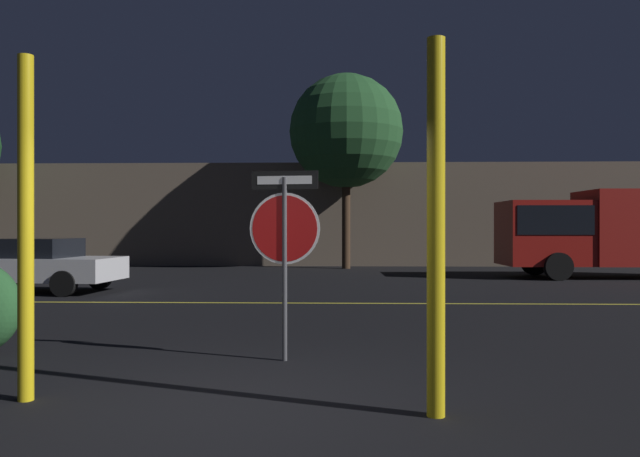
% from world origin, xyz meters
% --- Properties ---
extents(ground_plane, '(260.00, 260.00, 0.00)m').
position_xyz_m(ground_plane, '(0.00, 0.00, 0.00)').
color(ground_plane, black).
extents(road_center_stripe, '(43.37, 0.12, 0.01)m').
position_xyz_m(road_center_stripe, '(0.00, 7.65, 0.00)').
color(road_center_stripe, gold).
rests_on(road_center_stripe, ground_plane).
extents(stop_sign, '(0.85, 0.13, 2.26)m').
position_xyz_m(stop_sign, '(0.35, 2.03, 1.57)').
color(stop_sign, '#4C4C51').
rests_on(stop_sign, ground_plane).
extents(yellow_pole_left, '(0.14, 0.14, 3.17)m').
position_xyz_m(yellow_pole_left, '(-1.87, 0.24, 1.59)').
color(yellow_pole_left, yellow).
rests_on(yellow_pole_left, ground_plane).
extents(yellow_pole_right, '(0.15, 0.15, 3.19)m').
position_xyz_m(yellow_pole_right, '(1.82, -0.12, 1.59)').
color(yellow_pole_right, yellow).
rests_on(yellow_pole_right, ground_plane).
extents(passing_car_2, '(4.32, 2.22, 1.32)m').
position_xyz_m(passing_car_2, '(-6.49, 9.67, 0.67)').
color(passing_car_2, silver).
rests_on(passing_car_2, ground_plane).
extents(delivery_truck, '(6.78, 2.55, 2.75)m').
position_xyz_m(delivery_truck, '(9.43, 14.55, 1.53)').
color(delivery_truck, maroon).
rests_on(delivery_truck, ground_plane).
extents(tree_0, '(4.38, 4.38, 7.49)m').
position_xyz_m(tree_0, '(1.24, 18.65, 5.29)').
color(tree_0, '#422D1E').
rests_on(tree_0, ground_plane).
extents(building_backdrop, '(38.62, 3.21, 4.24)m').
position_xyz_m(building_backdrop, '(-1.78, 21.64, 2.12)').
color(building_backdrop, '#6B5B4C').
rests_on(building_backdrop, ground_plane).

